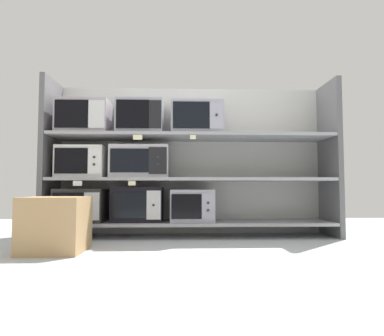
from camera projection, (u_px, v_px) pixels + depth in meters
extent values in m
cube|color=#B2B7BC|center=(197.00, 259.00, 2.31)|extent=(6.74, 6.00, 0.02)
cube|color=#B2B2AD|center=(191.00, 160.00, 3.61)|extent=(2.94, 0.04, 1.56)
cube|color=#5B5B5E|center=(50.00, 158.00, 3.30)|extent=(0.05, 0.49, 1.56)
cube|color=#5B5B5E|center=(330.00, 159.00, 3.40)|extent=(0.05, 0.49, 1.56)
cube|color=#99999E|center=(192.00, 223.00, 3.31)|extent=(2.74, 0.49, 0.03)
cube|color=#2D2C2B|center=(82.00, 205.00, 3.29)|extent=(0.46, 0.40, 0.32)
cube|color=black|center=(68.00, 206.00, 3.08)|extent=(0.29, 0.01, 0.25)
cube|color=silver|center=(92.00, 206.00, 3.09)|extent=(0.14, 0.01, 0.26)
cylinder|color=#262628|center=(91.00, 206.00, 3.08)|extent=(0.02, 0.01, 0.02)
cube|color=black|center=(138.00, 204.00, 3.31)|extent=(0.49, 0.33, 0.34)
cube|color=black|center=(129.00, 205.00, 3.14)|extent=(0.33, 0.01, 0.25)
cube|color=silver|center=(154.00, 205.00, 3.14)|extent=(0.13, 0.01, 0.27)
cylinder|color=#262628|center=(154.00, 205.00, 3.14)|extent=(0.02, 0.01, 0.02)
cube|color=#9C9BAA|center=(192.00, 205.00, 3.32)|extent=(0.43, 0.38, 0.31)
cube|color=black|center=(187.00, 207.00, 3.13)|extent=(0.28, 0.01, 0.23)
cube|color=#9C9BAA|center=(208.00, 206.00, 3.13)|extent=(0.12, 0.01, 0.25)
cylinder|color=#262628|center=(208.00, 210.00, 3.12)|extent=(0.02, 0.01, 0.02)
cylinder|color=#262628|center=(208.00, 203.00, 3.13)|extent=(0.02, 0.01, 0.02)
cube|color=#99999E|center=(192.00, 180.00, 3.34)|extent=(2.74, 0.49, 0.03)
cube|color=white|center=(83.00, 162.00, 3.31)|extent=(0.46, 0.34, 0.31)
cube|color=black|center=(71.00, 161.00, 3.13)|extent=(0.31, 0.01, 0.24)
cube|color=white|center=(94.00, 161.00, 3.14)|extent=(0.12, 0.01, 0.25)
cylinder|color=#262628|center=(94.00, 164.00, 3.13)|extent=(0.02, 0.01, 0.02)
cylinder|color=#262628|center=(94.00, 157.00, 3.14)|extent=(0.02, 0.01, 0.02)
cube|color=#BBB9C0|center=(140.00, 162.00, 3.33)|extent=(0.56, 0.35, 0.32)
cube|color=black|center=(129.00, 160.00, 3.15)|extent=(0.36, 0.01, 0.22)
cube|color=black|center=(158.00, 161.00, 3.16)|extent=(0.17, 0.01, 0.25)
cylinder|color=#262628|center=(158.00, 164.00, 3.15)|extent=(0.02, 0.01, 0.02)
cylinder|color=#262628|center=(158.00, 157.00, 3.15)|extent=(0.02, 0.01, 0.02)
cube|color=white|center=(78.00, 183.00, 3.05)|extent=(0.08, 0.00, 0.05)
cube|color=beige|center=(132.00, 183.00, 3.07)|extent=(0.07, 0.00, 0.04)
cube|color=#99999E|center=(192.00, 137.00, 3.37)|extent=(2.74, 0.49, 0.03)
cube|color=#A39AA2|center=(85.00, 118.00, 3.34)|extent=(0.49, 0.40, 0.33)
cube|color=black|center=(71.00, 114.00, 3.13)|extent=(0.31, 0.01, 0.26)
cube|color=silver|center=(96.00, 114.00, 3.14)|extent=(0.15, 0.01, 0.26)
cube|color=#989AA6|center=(141.00, 119.00, 3.36)|extent=(0.45, 0.41, 0.33)
cube|color=black|center=(133.00, 114.00, 3.15)|extent=(0.31, 0.01, 0.27)
cube|color=black|center=(155.00, 114.00, 3.15)|extent=(0.11, 0.01, 0.27)
cube|color=#A09FAF|center=(197.00, 120.00, 3.38)|extent=(0.51, 0.42, 0.32)
cube|color=black|center=(191.00, 115.00, 3.16)|extent=(0.35, 0.01, 0.26)
cube|color=#A09FAF|center=(216.00, 115.00, 3.17)|extent=(0.13, 0.01, 0.26)
cylinder|color=#262628|center=(217.00, 115.00, 3.16)|extent=(0.02, 0.01, 0.02)
cube|color=beige|center=(138.00, 137.00, 3.10)|extent=(0.09, 0.00, 0.05)
cube|color=beige|center=(193.00, 137.00, 3.12)|extent=(0.05, 0.00, 0.04)
cube|color=tan|center=(56.00, 224.00, 2.52)|extent=(0.43, 0.43, 0.41)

